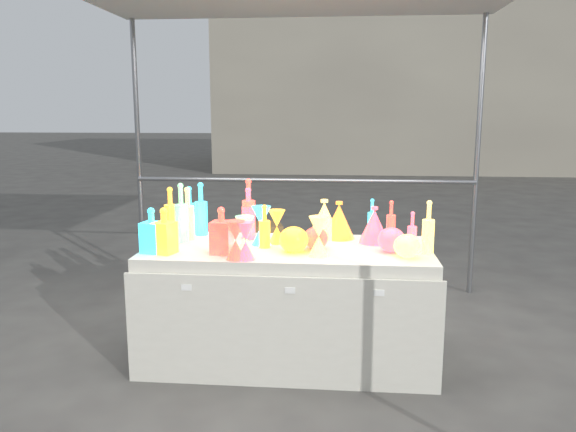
# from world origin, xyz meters

# --- Properties ---
(ground) EXTENTS (80.00, 80.00, 0.00)m
(ground) POSITION_xyz_m (0.00, 0.00, 0.00)
(ground) COLOR #5F5D58
(ground) RESTS_ON ground
(display_table) EXTENTS (1.84, 0.83, 0.75)m
(display_table) POSITION_xyz_m (0.00, -0.01, 0.37)
(display_table) COLOR silver
(display_table) RESTS_ON ground
(background_building) EXTENTS (14.00, 6.00, 6.00)m
(background_building) POSITION_xyz_m (4.00, 14.00, 3.00)
(background_building) COLOR #A29A87
(background_building) RESTS_ON ground
(cardboard_box_closed) EXTENTS (0.57, 0.48, 0.36)m
(cardboard_box_closed) POSITION_xyz_m (-0.57, 2.65, 0.18)
(cardboard_box_closed) COLOR olive
(cardboard_box_closed) RESTS_ON ground
(cardboard_box_flat) EXTENTS (0.78, 0.64, 0.06)m
(cardboard_box_flat) POSITION_xyz_m (0.51, 3.00, 0.03)
(cardboard_box_flat) COLOR olive
(cardboard_box_flat) RESTS_ON ground
(bottle_0) EXTENTS (0.09, 0.09, 0.34)m
(bottle_0) POSITION_xyz_m (-0.85, 0.29, 0.92)
(bottle_0) COLOR red
(bottle_0) RESTS_ON display_table
(bottle_1) EXTENTS (0.09, 0.09, 0.33)m
(bottle_1) POSITION_xyz_m (-0.73, 0.35, 0.92)
(bottle_1) COLOR #249C1C
(bottle_1) RESTS_ON display_table
(bottle_2) EXTENTS (0.11, 0.11, 0.41)m
(bottle_2) POSITION_xyz_m (-0.29, 0.22, 0.95)
(bottle_2) COLOR orange
(bottle_2) RESTS_ON display_table
(bottle_3) EXTENTS (0.12, 0.12, 0.35)m
(bottle_3) POSITION_xyz_m (-0.29, 0.21, 0.93)
(bottle_3) COLOR #2124C2
(bottle_3) RESTS_ON display_table
(bottle_4) EXTENTS (0.09, 0.09, 0.35)m
(bottle_4) POSITION_xyz_m (-0.69, 0.17, 0.93)
(bottle_4) COLOR teal
(bottle_4) RESTS_ON display_table
(bottle_5) EXTENTS (0.11, 0.11, 0.39)m
(bottle_5) POSITION_xyz_m (-0.71, 0.08, 0.95)
(bottle_5) COLOR #CD29AB
(bottle_5) RESTS_ON display_table
(bottle_6) EXTENTS (0.09, 0.09, 0.27)m
(bottle_6) POSITION_xyz_m (-0.15, -0.03, 0.89)
(bottle_6) COLOR red
(bottle_6) RESTS_ON display_table
(bottle_7) EXTENTS (0.10, 0.10, 0.37)m
(bottle_7) POSITION_xyz_m (-0.63, 0.30, 0.94)
(bottle_7) COLOR #249C1C
(bottle_7) RESTS_ON display_table
(decanter_0) EXTENTS (0.15, 0.15, 0.28)m
(decanter_0) POSITION_xyz_m (-0.73, -0.23, 0.89)
(decanter_0) COLOR red
(decanter_0) RESTS_ON display_table
(decanter_1) EXTENTS (0.13, 0.13, 0.29)m
(decanter_1) POSITION_xyz_m (-0.38, -0.20, 0.89)
(decanter_1) COLOR orange
(decanter_1) RESTS_ON display_table
(decanter_2) EXTENTS (0.14, 0.14, 0.28)m
(decanter_2) POSITION_xyz_m (-0.81, -0.22, 0.89)
(decanter_2) COLOR #249C1C
(decanter_2) RESTS_ON display_table
(hourglass_0) EXTENTS (0.12, 0.12, 0.23)m
(hourglass_0) POSITION_xyz_m (-0.27, -0.34, 0.86)
(hourglass_0) COLOR orange
(hourglass_0) RESTS_ON display_table
(hourglass_1) EXTENTS (0.14, 0.14, 0.22)m
(hourglass_1) POSITION_xyz_m (-0.22, -0.34, 0.86)
(hourglass_1) COLOR #2124C2
(hourglass_1) RESTS_ON display_table
(hourglass_2) EXTENTS (0.12, 0.12, 0.24)m
(hourglass_2) POSITION_xyz_m (0.20, -0.21, 0.87)
(hourglass_2) COLOR teal
(hourglass_2) RESTS_ON display_table
(hourglass_3) EXTENTS (0.15, 0.15, 0.23)m
(hourglass_3) POSITION_xyz_m (-0.24, -0.21, 0.87)
(hourglass_3) COLOR #CD29AB
(hourglass_3) RESTS_ON display_table
(hourglass_4) EXTENTS (0.13, 0.13, 0.22)m
(hourglass_4) POSITION_xyz_m (-0.08, 0.10, 0.86)
(hourglass_4) COLOR red
(hourglass_4) RESTS_ON display_table
(hourglass_5) EXTENTS (0.14, 0.14, 0.25)m
(hourglass_5) POSITION_xyz_m (-0.18, 0.04, 0.88)
(hourglass_5) COLOR #249C1C
(hourglass_5) RESTS_ON display_table
(globe_0) EXTENTS (0.20, 0.20, 0.14)m
(globe_0) POSITION_xyz_m (0.05, -0.14, 0.82)
(globe_0) COLOR red
(globe_0) RESTS_ON display_table
(globe_1) EXTENTS (0.21, 0.21, 0.13)m
(globe_1) POSITION_xyz_m (0.72, -0.21, 0.81)
(globe_1) COLOR teal
(globe_1) RESTS_ON display_table
(globe_2) EXTENTS (0.18, 0.18, 0.12)m
(globe_2) POSITION_xyz_m (0.18, -0.04, 0.81)
(globe_2) COLOR orange
(globe_2) RESTS_ON display_table
(globe_3) EXTENTS (0.22, 0.22, 0.14)m
(globe_3) POSITION_xyz_m (0.64, -0.08, 0.82)
(globe_3) COLOR #2124C2
(globe_3) RESTS_ON display_table
(lampshade_1) EXTENTS (0.24, 0.24, 0.25)m
(lampshade_1) POSITION_xyz_m (0.32, 0.28, 0.88)
(lampshade_1) COLOR #CCD22C
(lampshade_1) RESTS_ON display_table
(lampshade_2) EXTENTS (0.26, 0.26, 0.24)m
(lampshade_2) POSITION_xyz_m (0.55, 0.16, 0.87)
(lampshade_2) COLOR #2124C2
(lampshade_2) RESTS_ON display_table
(lampshade_3) EXTENTS (0.25, 0.25, 0.27)m
(lampshade_3) POSITION_xyz_m (0.22, 0.28, 0.88)
(lampshade_3) COLOR teal
(lampshade_3) RESTS_ON display_table
(bottle_8) EXTENTS (0.07, 0.07, 0.26)m
(bottle_8) POSITION_xyz_m (0.55, 0.36, 0.88)
(bottle_8) COLOR #249C1C
(bottle_8) RESTS_ON display_table
(bottle_9) EXTENTS (0.08, 0.08, 0.27)m
(bottle_9) POSITION_xyz_m (0.67, 0.25, 0.88)
(bottle_9) COLOR orange
(bottle_9) RESTS_ON display_table
(bottle_10) EXTENTS (0.06, 0.06, 0.25)m
(bottle_10) POSITION_xyz_m (0.77, -0.07, 0.88)
(bottle_10) COLOR #2124C2
(bottle_10) RESTS_ON display_table
(bottle_11) EXTENTS (0.08, 0.08, 0.33)m
(bottle_11) POSITION_xyz_m (0.86, -0.09, 0.91)
(bottle_11) COLOR teal
(bottle_11) RESTS_ON display_table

